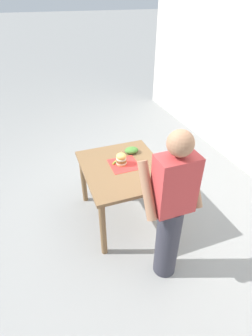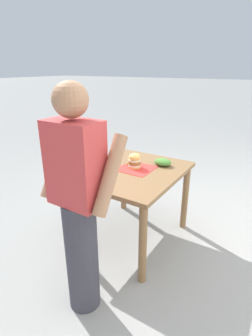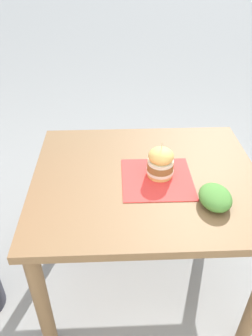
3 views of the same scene
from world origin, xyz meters
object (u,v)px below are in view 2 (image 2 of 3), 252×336
sandwich (135,161)px  side_salad (163,162)px  diner_across_table (79,204)px  patio_table (131,181)px  pickle_spear (130,164)px

sandwich → side_salad: 0.30m
diner_across_table → patio_table: bearing=-81.4°
sandwich → pickle_spear: size_ratio=2.54×
diner_across_table → pickle_spear: bearing=-78.2°
patio_table → sandwich: size_ratio=5.97×
pickle_spear → side_salad: bearing=-149.5°
pickle_spear → side_salad: (-0.29, -0.17, 0.02)m
patio_table → pickle_spear: bearing=-54.5°
patio_table → pickle_spear: size_ratio=15.15×
sandwich → side_salad: size_ratio=1.03×
pickle_spear → diner_across_table: bearing=101.8°
side_salad → diner_across_table: bearing=86.5°
sandwich → diner_across_table: diner_across_table is taller
patio_table → sandwich: bearing=-94.0°
patio_table → sandwich: sandwich is taller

